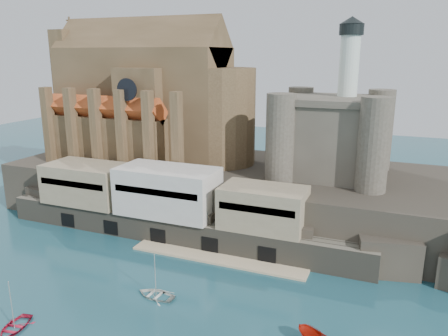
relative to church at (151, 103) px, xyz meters
name	(u,v)px	position (x,y,z in m)	size (l,w,h in m)	color
ground	(149,315)	(24.13, -41.85, -22.13)	(300.00, 300.00, 0.00)	#184551
promontory	(248,192)	(23.94, -2.48, -17.20)	(100.00, 36.00, 10.00)	black
quay	(166,205)	(13.94, -18.78, -16.06)	(70.00, 12.00, 13.05)	#5D594B
church	(151,103)	(0.00, 0.00, 0.00)	(47.00, 25.93, 30.51)	brown
castle_keep	(333,132)	(40.21, -0.78, -3.81)	(21.20, 21.20, 29.30)	#494439
boat_0	(15,328)	(10.32, -50.44, -22.13)	(3.77, 1.09, 5.28)	#BA1633
boat_6	(156,296)	(22.65, -37.50, -22.13)	(3.97, 1.15, 5.55)	silver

